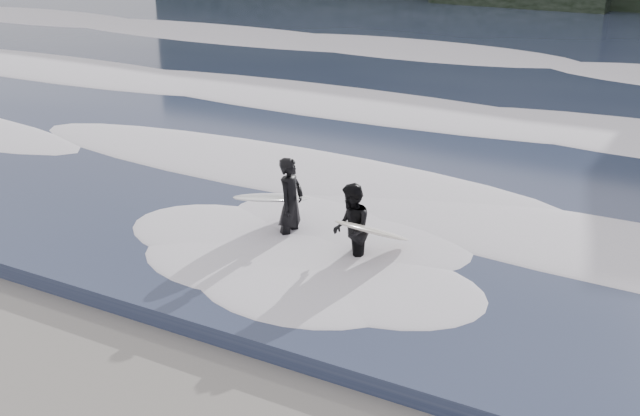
{
  "coord_description": "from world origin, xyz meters",
  "views": [
    {
      "loc": [
        5.11,
        -5.06,
        6.09
      ],
      "look_at": [
        -1.32,
        6.36,
        1.0
      ],
      "focal_mm": 45.0,
      "sensor_mm": 36.0,
      "label": 1
    }
  ],
  "objects": [
    {
      "name": "foam_far",
      "position": [
        0.0,
        25.0,
        0.45
      ],
      "size": [
        60.0,
        4.8,
        0.3
      ],
      "primitive_type": "ellipsoid",
      "color": "white",
      "rests_on": "sea"
    },
    {
      "name": "surfer_right",
      "position": [
        -0.55,
        6.16,
        0.82
      ],
      "size": [
        1.39,
        1.9,
        1.62
      ],
      "color": "black",
      "rests_on": "ground"
    },
    {
      "name": "foam_mid",
      "position": [
        0.0,
        16.0,
        0.42
      ],
      "size": [
        60.0,
        4.0,
        0.24
      ],
      "primitive_type": "ellipsoid",
      "color": "white",
      "rests_on": "sea"
    },
    {
      "name": "sea",
      "position": [
        0.0,
        29.0,
        0.15
      ],
      "size": [
        90.0,
        52.0,
        0.3
      ],
      "primitive_type": "cube",
      "color": "#2C3652",
      "rests_on": "ground"
    },
    {
      "name": "surfer_left",
      "position": [
        -2.14,
        6.56,
        0.88
      ],
      "size": [
        1.04,
        2.24,
        1.75
      ],
      "color": "black",
      "rests_on": "ground"
    },
    {
      "name": "foam_near",
      "position": [
        0.0,
        9.0,
        0.4
      ],
      "size": [
        60.0,
        3.2,
        0.2
      ],
      "primitive_type": "ellipsoid",
      "color": "white",
      "rests_on": "sea"
    }
  ]
}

